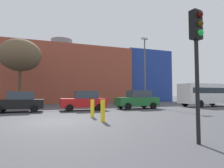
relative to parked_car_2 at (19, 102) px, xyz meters
name	(u,v)px	position (x,y,z in m)	size (l,w,h in m)	color
ground_plane	(54,122)	(2.53, -6.64, -0.85)	(200.00, 200.00, 0.00)	#47474C
building_backdrop	(61,75)	(4.81, 19.19, 4.23)	(42.91, 11.45, 11.93)	#9E4733
parked_car_2	(19,102)	(0.00, 0.00, 0.00)	(3.95, 1.94, 1.71)	black
parked_car_3	(84,101)	(5.43, 0.00, 0.03)	(4.11, 2.02, 1.78)	red
parked_car_4	(137,100)	(10.98, 0.00, 0.08)	(4.34, 2.13, 1.88)	#1E662D
white_bus	(206,93)	(20.43, 0.13, 0.77)	(6.80, 2.62, 2.72)	white
traffic_light_near_right	(197,45)	(6.38, -12.79, 2.14)	(0.40, 0.39, 4.08)	black
bare_tree_0	(20,55)	(-0.90, 7.55, 5.34)	(4.86, 4.86, 8.16)	brown
bollard_yellow_0	(92,108)	(4.93, -5.36, -0.28)	(0.24, 0.24, 1.14)	yellow
bollard_yellow_1	(103,111)	(5.00, -7.46, -0.26)	(0.24, 0.24, 1.18)	yellow
street_lamp	(145,67)	(13.50, 2.76, 3.92)	(0.80, 0.24, 8.48)	#59595E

